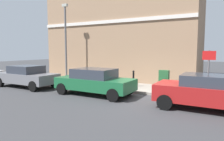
{
  "coord_description": "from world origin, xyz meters",
  "views": [
    {
      "loc": [
        -10.05,
        -3.18,
        2.43
      ],
      "look_at": [
        0.92,
        2.64,
        1.2
      ],
      "focal_mm": 32.21,
      "sensor_mm": 36.0,
      "label": 1
    }
  ],
  "objects": [
    {
      "name": "corner_building",
      "position": [
        6.47,
        4.13,
        3.81
      ],
      "size": [
        6.64,
        12.27,
        7.61
      ],
      "color": "#937256",
      "rests_on": "ground"
    },
    {
      "name": "street_sign",
      "position": [
        0.8,
        -2.77,
        1.66
      ],
      "size": [
        0.08,
        0.6,
        2.3
      ],
      "color": "#59595B",
      "rests_on": "sidewalk"
    },
    {
      "name": "car_red",
      "position": [
        -1.05,
        -2.83,
        0.77
      ],
      "size": [
        2.01,
        4.11,
        1.45
      ],
      "rotation": [
        0.0,
        0.0,
        1.56
      ],
      "color": "maroon",
      "rests_on": "ground"
    },
    {
      "name": "bollard_near_cabinet",
      "position": [
        1.72,
        1.53,
        0.7
      ],
      "size": [
        0.14,
        0.14,
        1.04
      ],
      "color": "black",
      "rests_on": "sidewalk"
    },
    {
      "name": "ground",
      "position": [
        0.0,
        0.0,
        0.0
      ],
      "size": [
        80.0,
        80.0,
        0.0
      ],
      "primitive_type": "plane",
      "color": "#38383A"
    },
    {
      "name": "lamppost",
      "position": [
        1.78,
        7.04,
        3.3
      ],
      "size": [
        0.2,
        0.44,
        5.72
      ],
      "color": "#59595B",
      "rests_on": "sidewalk"
    },
    {
      "name": "sidewalk",
      "position": [
        1.81,
        6.0,
        0.07
      ],
      "size": [
        2.78,
        30.0,
        0.15
      ],
      "primitive_type": "cube",
      "color": "gray",
      "rests_on": "ground"
    },
    {
      "name": "utility_cabinet",
      "position": [
        1.62,
        -0.43,
        0.68
      ],
      "size": [
        0.46,
        0.61,
        1.15
      ],
      "color": "#1E4C28",
      "rests_on": "sidewalk"
    },
    {
      "name": "car_grey",
      "position": [
        -0.98,
        8.09,
        0.74
      ],
      "size": [
        1.99,
        4.43,
        1.44
      ],
      "rotation": [
        0.0,
        0.0,
        1.55
      ],
      "color": "slate",
      "rests_on": "ground"
    },
    {
      "name": "bollard_far_kerb",
      "position": [
        0.67,
        2.91,
        0.7
      ],
      "size": [
        0.14,
        0.14,
        1.04
      ],
      "color": "black",
      "rests_on": "sidewalk"
    },
    {
      "name": "car_green",
      "position": [
        -0.85,
        2.79,
        0.76
      ],
      "size": [
        2.0,
        4.4,
        1.45
      ],
      "rotation": [
        0.0,
        0.0,
        1.55
      ],
      "color": "#195933",
      "rests_on": "ground"
    }
  ]
}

